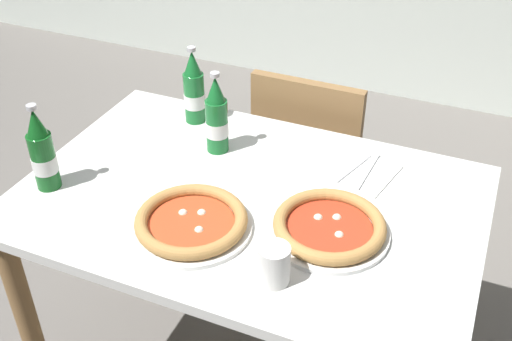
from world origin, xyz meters
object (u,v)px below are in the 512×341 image
(paper_cup, at_px, (274,264))
(beer_bottle_center, at_px, (42,153))
(pizza_margherita_near, at_px, (191,222))
(beer_bottle_left, at_px, (194,91))
(chair_behind_table, at_px, (313,160))
(beer_bottle_right, at_px, (217,119))
(pizza_marinara_far, at_px, (329,227))
(napkin_with_cutlery, at_px, (360,171))
(dining_table_main, at_px, (249,229))

(paper_cup, bearing_deg, beer_bottle_center, 172.32)
(pizza_margherita_near, xyz_separation_m, beer_bottle_center, (-0.44, 0.01, 0.08))
(beer_bottle_left, bearing_deg, chair_behind_table, 46.19)
(pizza_margherita_near, distance_m, beer_bottle_right, 0.37)
(pizza_marinara_far, distance_m, beer_bottle_center, 0.76)
(pizza_marinara_far, bearing_deg, pizza_margherita_near, -160.05)
(pizza_marinara_far, height_order, beer_bottle_center, beer_bottle_center)
(beer_bottle_right, bearing_deg, pizza_margherita_near, -74.15)
(chair_behind_table, relative_size, paper_cup, 8.95)
(pizza_margherita_near, distance_m, beer_bottle_left, 0.54)
(beer_bottle_center, bearing_deg, paper_cup, -7.68)
(chair_behind_table, relative_size, beer_bottle_left, 3.44)
(pizza_margherita_near, relative_size, beer_bottle_center, 1.20)
(beer_bottle_left, height_order, beer_bottle_center, same)
(pizza_marinara_far, bearing_deg, paper_cup, -108.13)
(napkin_with_cutlery, bearing_deg, dining_table_main, -136.95)
(napkin_with_cutlery, xyz_separation_m, paper_cup, (-0.07, -0.48, 0.04))
(dining_table_main, height_order, pizza_marinara_far, pizza_marinara_far)
(pizza_marinara_far, relative_size, beer_bottle_center, 1.19)
(dining_table_main, distance_m, pizza_margherita_near, 0.23)
(beer_bottle_left, distance_m, napkin_with_cutlery, 0.57)
(pizza_marinara_far, height_order, beer_bottle_right, beer_bottle_right)
(pizza_marinara_far, xyz_separation_m, beer_bottle_left, (-0.55, 0.36, 0.08))
(beer_bottle_right, height_order, paper_cup, beer_bottle_right)
(beer_bottle_right, bearing_deg, dining_table_main, -44.81)
(beer_bottle_left, xyz_separation_m, beer_bottle_right, (0.14, -0.13, 0.00))
(paper_cup, bearing_deg, beer_bottle_left, 131.12)
(paper_cup, bearing_deg, napkin_with_cutlery, 82.30)
(beer_bottle_center, height_order, beer_bottle_right, same)
(pizza_marinara_far, height_order, beer_bottle_left, beer_bottle_left)
(chair_behind_table, distance_m, beer_bottle_left, 0.57)
(beer_bottle_right, height_order, napkin_with_cutlery, beer_bottle_right)
(napkin_with_cutlery, bearing_deg, pizza_margherita_near, -128.21)
(dining_table_main, relative_size, pizza_marinara_far, 4.07)
(pizza_margherita_near, bearing_deg, pizza_marinara_far, 19.95)
(paper_cup, bearing_deg, pizza_marinara_far, 71.87)
(paper_cup, bearing_deg, dining_table_main, 123.91)
(pizza_margherita_near, height_order, paper_cup, paper_cup)
(dining_table_main, height_order, napkin_with_cutlery, napkin_with_cutlery)
(napkin_with_cutlery, bearing_deg, beer_bottle_left, 172.44)
(chair_behind_table, height_order, beer_bottle_center, beer_bottle_center)
(chair_behind_table, relative_size, beer_bottle_right, 3.44)
(beer_bottle_right, bearing_deg, beer_bottle_center, -134.72)
(pizza_margherita_near, height_order, beer_bottle_left, beer_bottle_left)
(napkin_with_cutlery, bearing_deg, beer_bottle_right, -172.83)
(dining_table_main, height_order, chair_behind_table, chair_behind_table)
(beer_bottle_left, xyz_separation_m, paper_cup, (0.49, -0.56, -0.06))
(pizza_marinara_far, bearing_deg, chair_behind_table, 110.65)
(dining_table_main, distance_m, napkin_with_cutlery, 0.35)
(beer_bottle_center, bearing_deg, beer_bottle_right, 45.28)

